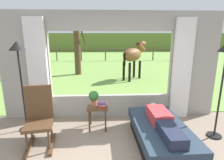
{
  "coord_description": "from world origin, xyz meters",
  "views": [
    {
      "loc": [
        -0.18,
        -1.97,
        1.98
      ],
      "look_at": [
        0.0,
        1.8,
        1.05
      ],
      "focal_mm": 28.48,
      "sensor_mm": 36.0,
      "label": 1
    }
  ],
  "objects_px": {
    "rocking_chair": "(39,117)",
    "pasture_tree": "(77,46)",
    "recliner_sofa": "(160,135)",
    "side_table": "(98,110)",
    "reclining_person": "(162,121)",
    "floor_lamp_left": "(19,60)",
    "horse": "(133,55)",
    "potted_plant": "(94,97)",
    "book_stack": "(102,105)"
  },
  "relations": [
    {
      "from": "side_table",
      "to": "pasture_tree",
      "type": "relative_size",
      "value": 0.18
    },
    {
      "from": "rocking_chair",
      "to": "horse",
      "type": "distance_m",
      "value": 5.69
    },
    {
      "from": "reclining_person",
      "to": "pasture_tree",
      "type": "distance_m",
      "value": 7.01
    },
    {
      "from": "potted_plant",
      "to": "book_stack",
      "type": "xyz_separation_m",
      "value": [
        0.17,
        -0.12,
        -0.14
      ]
    },
    {
      "from": "rocking_chair",
      "to": "book_stack",
      "type": "xyz_separation_m",
      "value": [
        1.14,
        0.49,
        0.02
      ]
    },
    {
      "from": "floor_lamp_left",
      "to": "book_stack",
      "type": "bearing_deg",
      "value": -2.57
    },
    {
      "from": "rocking_chair",
      "to": "floor_lamp_left",
      "type": "distance_m",
      "value": 1.24
    },
    {
      "from": "reclining_person",
      "to": "book_stack",
      "type": "relative_size",
      "value": 7.19
    },
    {
      "from": "floor_lamp_left",
      "to": "horse",
      "type": "distance_m",
      "value": 5.45
    },
    {
      "from": "reclining_person",
      "to": "floor_lamp_left",
      "type": "relative_size",
      "value": 0.76
    },
    {
      "from": "recliner_sofa",
      "to": "book_stack",
      "type": "distance_m",
      "value": 1.3
    },
    {
      "from": "side_table",
      "to": "book_stack",
      "type": "relative_size",
      "value": 2.61
    },
    {
      "from": "floor_lamp_left",
      "to": "side_table",
      "type": "bearing_deg",
      "value": -0.63
    },
    {
      "from": "rocking_chair",
      "to": "pasture_tree",
      "type": "height_order",
      "value": "pasture_tree"
    },
    {
      "from": "rocking_chair",
      "to": "potted_plant",
      "type": "xyz_separation_m",
      "value": [
        0.97,
        0.6,
        0.16
      ]
    },
    {
      "from": "recliner_sofa",
      "to": "side_table",
      "type": "height_order",
      "value": "side_table"
    },
    {
      "from": "rocking_chair",
      "to": "floor_lamp_left",
      "type": "xyz_separation_m",
      "value": [
        -0.5,
        0.56,
        0.98
      ]
    },
    {
      "from": "reclining_person",
      "to": "horse",
      "type": "bearing_deg",
      "value": 84.55
    },
    {
      "from": "rocking_chair",
      "to": "side_table",
      "type": "bearing_deg",
      "value": 18.53
    },
    {
      "from": "side_table",
      "to": "pasture_tree",
      "type": "bearing_deg",
      "value": 101.9
    },
    {
      "from": "floor_lamp_left",
      "to": "horse",
      "type": "xyz_separation_m",
      "value": [
        3.06,
        4.49,
        -0.38
      ]
    },
    {
      "from": "reclining_person",
      "to": "potted_plant",
      "type": "height_order",
      "value": "potted_plant"
    },
    {
      "from": "side_table",
      "to": "recliner_sofa",
      "type": "bearing_deg",
      "value": -31.17
    },
    {
      "from": "recliner_sofa",
      "to": "pasture_tree",
      "type": "height_order",
      "value": "pasture_tree"
    },
    {
      "from": "reclining_person",
      "to": "side_table",
      "type": "xyz_separation_m",
      "value": [
        -1.17,
        0.76,
        -0.1
      ]
    },
    {
      "from": "book_stack",
      "to": "horse",
      "type": "distance_m",
      "value": 4.82
    },
    {
      "from": "recliner_sofa",
      "to": "side_table",
      "type": "distance_m",
      "value": 1.38
    },
    {
      "from": "rocking_chair",
      "to": "side_table",
      "type": "xyz_separation_m",
      "value": [
        1.05,
        0.54,
        -0.12
      ]
    },
    {
      "from": "recliner_sofa",
      "to": "side_table",
      "type": "xyz_separation_m",
      "value": [
        -1.17,
        0.71,
        0.21
      ]
    },
    {
      "from": "recliner_sofa",
      "to": "reclining_person",
      "type": "xyz_separation_m",
      "value": [
        -0.0,
        -0.05,
        0.3
      ]
    },
    {
      "from": "recliner_sofa",
      "to": "pasture_tree",
      "type": "bearing_deg",
      "value": 108.51
    },
    {
      "from": "horse",
      "to": "book_stack",
      "type": "bearing_deg",
      "value": -64.41
    },
    {
      "from": "floor_lamp_left",
      "to": "reclining_person",
      "type": "bearing_deg",
      "value": -15.9
    },
    {
      "from": "reclining_person",
      "to": "rocking_chair",
      "type": "relative_size",
      "value": 1.28
    },
    {
      "from": "side_table",
      "to": "pasture_tree",
      "type": "height_order",
      "value": "pasture_tree"
    },
    {
      "from": "potted_plant",
      "to": "book_stack",
      "type": "height_order",
      "value": "potted_plant"
    },
    {
      "from": "reclining_person",
      "to": "horse",
      "type": "xyz_separation_m",
      "value": [
        0.34,
        5.26,
        0.63
      ]
    },
    {
      "from": "side_table",
      "to": "floor_lamp_left",
      "type": "distance_m",
      "value": 1.9
    },
    {
      "from": "floor_lamp_left",
      "to": "pasture_tree",
      "type": "bearing_deg",
      "value": 86.67
    },
    {
      "from": "reclining_person",
      "to": "book_stack",
      "type": "height_order",
      "value": "reclining_person"
    },
    {
      "from": "potted_plant",
      "to": "floor_lamp_left",
      "type": "distance_m",
      "value": 1.69
    },
    {
      "from": "potted_plant",
      "to": "floor_lamp_left",
      "type": "bearing_deg",
      "value": -178.33
    },
    {
      "from": "book_stack",
      "to": "floor_lamp_left",
      "type": "xyz_separation_m",
      "value": [
        -1.64,
        0.07,
        0.96
      ]
    },
    {
      "from": "floor_lamp_left",
      "to": "horse",
      "type": "relative_size",
      "value": 1.09
    },
    {
      "from": "recliner_sofa",
      "to": "pasture_tree",
      "type": "relative_size",
      "value": 0.6
    },
    {
      "from": "rocking_chair",
      "to": "recliner_sofa",
      "type": "bearing_deg",
      "value": -13.1
    },
    {
      "from": "potted_plant",
      "to": "side_table",
      "type": "bearing_deg",
      "value": -36.87
    },
    {
      "from": "pasture_tree",
      "to": "reclining_person",
      "type": "bearing_deg",
      "value": -69.92
    },
    {
      "from": "recliner_sofa",
      "to": "side_table",
      "type": "relative_size",
      "value": 3.32
    },
    {
      "from": "potted_plant",
      "to": "pasture_tree",
      "type": "relative_size",
      "value": 0.11
    }
  ]
}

